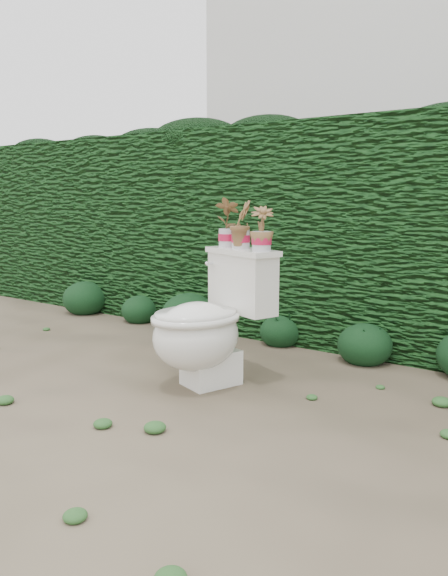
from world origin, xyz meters
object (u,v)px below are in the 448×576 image
Objects in this scene: potted_plant_left at (227,223)px; potted_plant_center at (241,226)px; potted_plant_right at (262,230)px; toilet at (208,325)px.

potted_plant_left reaches higher than potted_plant_center.
potted_plant_right is (0.18, -0.07, -0.02)m from potted_plant_center.
potted_plant_center is at bearing 93.72° from toilet.
toilet is 2.80× the size of potted_plant_left.
toilet is at bearing 90.54° from potted_plant_left.
potted_plant_right is (0.31, -0.11, -0.02)m from potted_plant_left.
potted_plant_right is (0.25, 0.17, 0.54)m from toilet.
potted_plant_center is (0.07, 0.23, 0.55)m from toilet.
potted_plant_center is at bearing 121.40° from potted_plant_right.
potted_plant_right is at bearing -123.06° from potted_plant_center.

